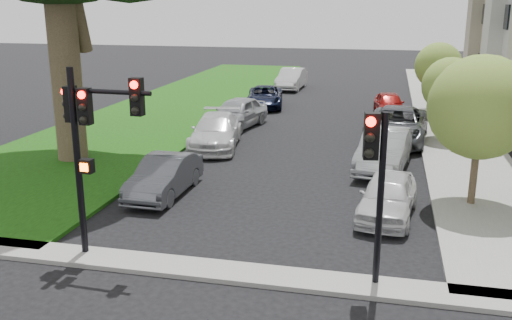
% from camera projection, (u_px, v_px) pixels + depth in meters
% --- Properties ---
extents(ground, '(140.00, 140.00, 0.00)m').
position_uv_depth(ground, '(201.00, 318.00, 11.60)').
color(ground, black).
rests_on(ground, ground).
extents(grass_strip, '(8.00, 44.00, 0.12)m').
position_uv_depth(grass_strip, '(185.00, 103.00, 36.07)').
color(grass_strip, '#173B0B').
rests_on(grass_strip, ground).
extents(sidewalk_right, '(3.50, 44.00, 0.12)m').
position_uv_depth(sidewalk_right, '(445.00, 113.00, 32.64)').
color(sidewalk_right, '#9F9D97').
rests_on(sidewalk_right, ground).
extents(sidewalk_cross, '(60.00, 1.00, 0.12)m').
position_uv_depth(sidewalk_cross, '(227.00, 272.00, 13.46)').
color(sidewalk_cross, '#9F9D97').
rests_on(sidewalk_cross, ground).
extents(small_tree_a, '(3.17, 3.17, 4.75)m').
position_uv_depth(small_tree_a, '(481.00, 107.00, 17.11)').
color(small_tree_a, '#342C21').
rests_on(small_tree_a, ground).
extents(small_tree_b, '(2.57, 2.57, 3.85)m').
position_uv_depth(small_tree_b, '(450.00, 86.00, 25.78)').
color(small_tree_b, '#342C21').
rests_on(small_tree_b, ground).
extents(small_tree_c, '(2.68, 2.68, 4.02)m').
position_uv_depth(small_tree_c, '(438.00, 66.00, 32.71)').
color(small_tree_c, '#342C21').
rests_on(small_tree_c, ground).
extents(traffic_signal_main, '(2.33, 0.60, 4.77)m').
position_uv_depth(traffic_signal_main, '(90.00, 130.00, 13.56)').
color(traffic_signal_main, black).
rests_on(traffic_signal_main, ground).
extents(traffic_signal_secondary, '(0.53, 0.42, 4.01)m').
position_uv_depth(traffic_signal_secondary, '(376.00, 168.00, 12.19)').
color(traffic_signal_secondary, black).
rests_on(traffic_signal_secondary, ground).
extents(car_parked_0, '(1.96, 3.97, 1.30)m').
position_uv_depth(car_parked_0, '(388.00, 196.00, 16.94)').
color(car_parked_0, silver).
rests_on(car_parked_0, ground).
extents(car_parked_1, '(2.23, 4.86, 1.55)m').
position_uv_depth(car_parked_1, '(384.00, 150.00, 21.72)').
color(car_parked_1, '#999BA0').
rests_on(car_parked_1, ground).
extents(car_parked_2, '(3.11, 5.86, 1.57)m').
position_uv_depth(car_parked_2, '(397.00, 125.00, 26.06)').
color(car_parked_2, '#3F4247').
rests_on(car_parked_2, ground).
extents(car_parked_3, '(2.01, 3.93, 1.28)m').
position_uv_depth(car_parked_3, '(389.00, 104.00, 32.31)').
color(car_parked_3, maroon).
rests_on(car_parked_3, ground).
extents(car_parked_5, '(1.43, 3.99, 1.31)m').
position_uv_depth(car_parked_5, '(164.00, 176.00, 18.86)').
color(car_parked_5, '#3F4247').
rests_on(car_parked_5, ground).
extents(car_parked_6, '(2.76, 5.19, 1.43)m').
position_uv_depth(car_parked_6, '(216.00, 131.00, 25.10)').
color(car_parked_6, silver).
rests_on(car_parked_6, ground).
extents(car_parked_7, '(2.65, 4.80, 1.55)m').
position_uv_depth(car_parked_7, '(237.00, 113.00, 28.96)').
color(car_parked_7, '#999BA0').
rests_on(car_parked_7, ground).
extents(car_parked_8, '(2.86, 4.87, 1.27)m').
position_uv_depth(car_parked_8, '(265.00, 97.00, 34.76)').
color(car_parked_8, black).
rests_on(car_parked_8, ground).
extents(car_parked_9, '(1.77, 4.65, 1.51)m').
position_uv_depth(car_parked_9, '(292.00, 79.00, 41.93)').
color(car_parked_9, silver).
rests_on(car_parked_9, ground).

